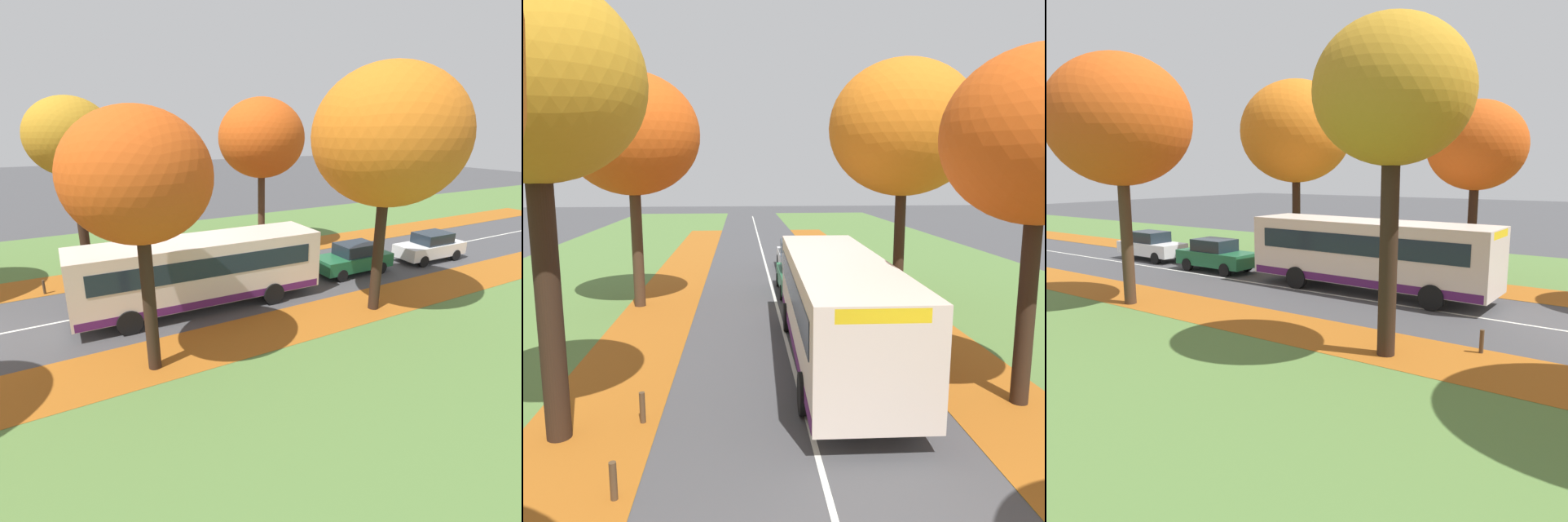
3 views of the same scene
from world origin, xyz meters
TOP-DOWN VIEW (x-y plane):
  - grass_verge_left at (-9.20, 20.00)m, footprint 12.00×90.00m
  - leaf_litter_left at (-4.60, 14.00)m, footprint 2.80×60.00m
  - grass_verge_right at (9.20, 20.00)m, footprint 12.00×90.00m
  - leaf_litter_right at (4.60, 14.00)m, footprint 2.80×60.00m
  - road_centre_line at (0.00, 20.00)m, footprint 0.12×80.00m
  - tree_left_near at (-5.12, 6.04)m, footprint 4.10×4.10m
  - tree_left_mid at (-5.51, 16.50)m, footprint 5.16×5.16m
  - tree_right_near at (5.02, 6.80)m, footprint 4.21×4.21m
  - tree_right_mid at (5.00, 16.18)m, footprint 5.84×5.84m
  - bollard_third at (-3.52, 3.91)m, footprint 0.12×0.12m
  - bollard_fourth at (-3.55, 6.54)m, footprint 0.12×0.12m
  - bus at (1.25, 9.82)m, footprint 2.88×10.47m
  - car_green_lead at (1.10, 18.39)m, footprint 1.83×4.22m
  - car_white_following at (1.50, 23.85)m, footprint 1.86×4.24m

SIDE VIEW (x-z plane):
  - road_centre_line at x=0.00m, z-range 0.00..0.01m
  - grass_verge_left at x=-9.20m, z-range 0.00..0.01m
  - grass_verge_right at x=9.20m, z-range 0.00..0.01m
  - leaf_litter_left at x=-4.60m, z-range 0.01..0.01m
  - leaf_litter_right at x=4.60m, z-range 0.01..0.01m
  - bollard_third at x=-3.52m, z-range 0.00..0.67m
  - bollard_fourth at x=-3.55m, z-range 0.00..0.69m
  - car_green_lead at x=1.10m, z-range 0.00..1.62m
  - car_white_following at x=1.50m, z-range 0.00..1.62m
  - bus at x=1.25m, z-range 0.21..3.19m
  - tree_right_near at x=5.02m, z-range 2.04..10.00m
  - tree_left_mid at x=-5.51m, z-range 2.19..11.28m
  - tree_left_near at x=-5.12m, z-range 2.46..11.24m
  - tree_right_mid at x=5.00m, z-range 2.18..11.84m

